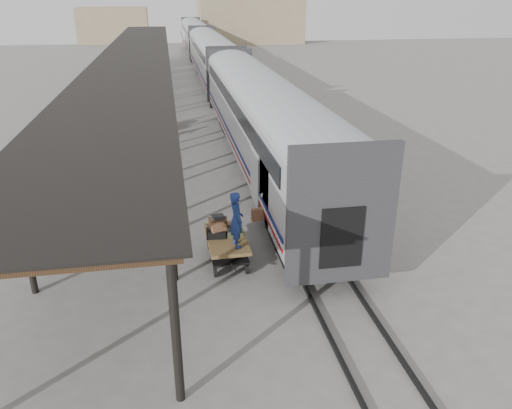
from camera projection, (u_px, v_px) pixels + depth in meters
The scene contains 11 objects.
ground at pixel (213, 246), 17.45m from camera, with size 160.00×160.00×0.00m, color slate.
train at pixel (212, 56), 47.57m from camera, with size 3.45×76.01×4.01m.
canopy at pixel (135, 54), 37.12m from camera, with size 4.90×64.30×4.15m.
rails at pixel (213, 84), 48.78m from camera, with size 1.54×150.00×0.12m.
building_far at pixel (250, 19), 88.87m from camera, with size 18.00×10.00×8.00m, color tan.
building_left at pixel (114, 25), 89.09m from camera, with size 12.00×8.00×6.00m, color tan.
baggage_cart at pixel (227, 243), 16.28m from camera, with size 1.30×2.43×0.86m.
suitcase_stack at pixel (221, 228), 16.39m from camera, with size 1.21×1.04×0.57m.
luggage_tug at pixel (146, 124), 31.28m from camera, with size 1.23×1.67×1.33m.
porter at pixel (236, 220), 15.30m from camera, with size 0.66×0.43×1.81m, color navy.
pedestrian at pixel (145, 128), 29.26m from camera, with size 1.02×0.43×1.75m, color black.
Camera 1 is at (-1.17, -15.53, 8.15)m, focal length 35.00 mm.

